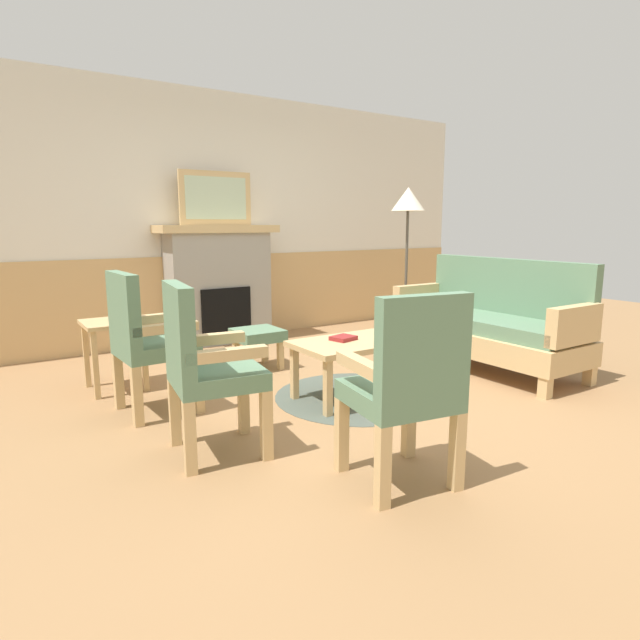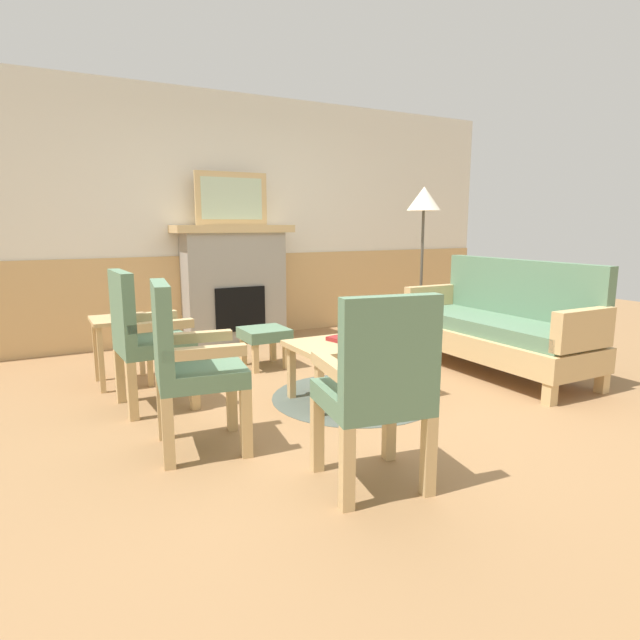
{
  "view_description": "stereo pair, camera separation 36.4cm",
  "coord_description": "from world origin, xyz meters",
  "px_view_note": "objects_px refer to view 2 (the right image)",
  "views": [
    {
      "loc": [
        -2.25,
        -3.04,
        1.29
      ],
      "look_at": [
        0.0,
        0.35,
        0.55
      ],
      "focal_mm": 29.7,
      "sensor_mm": 36.0,
      "label": 1
    },
    {
      "loc": [
        -1.94,
        -3.23,
        1.29
      ],
      "look_at": [
        0.0,
        0.35,
        0.55
      ],
      "focal_mm": 29.7,
      "sensor_mm": 36.0,
      "label": 2
    }
  ],
  "objects_px": {
    "book_on_table": "(341,338)",
    "coffee_table": "(355,348)",
    "armchair_front_left": "(378,384)",
    "side_table": "(121,332)",
    "armchair_near_fireplace": "(143,333)",
    "framed_picture": "(232,199)",
    "couch": "(498,327)",
    "floor_lamp_by_couch": "(424,209)",
    "armchair_by_window_left": "(187,359)",
    "fireplace": "(234,283)",
    "footstool": "(264,336)"
  },
  "relations": [
    {
      "from": "book_on_table",
      "to": "coffee_table",
      "type": "bearing_deg",
      "value": -30.66
    },
    {
      "from": "armchair_front_left",
      "to": "side_table",
      "type": "relative_size",
      "value": 1.78
    },
    {
      "from": "coffee_table",
      "to": "armchair_near_fireplace",
      "type": "bearing_deg",
      "value": 159.71
    },
    {
      "from": "framed_picture",
      "to": "armchair_near_fireplace",
      "type": "distance_m",
      "value": 2.46
    },
    {
      "from": "couch",
      "to": "armchair_near_fireplace",
      "type": "relative_size",
      "value": 1.84
    },
    {
      "from": "floor_lamp_by_couch",
      "to": "side_table",
      "type": "bearing_deg",
      "value": -178.89
    },
    {
      "from": "armchair_by_window_left",
      "to": "floor_lamp_by_couch",
      "type": "bearing_deg",
      "value": 28.38
    },
    {
      "from": "armchair_front_left",
      "to": "coffee_table",
      "type": "bearing_deg",
      "value": 62.21
    },
    {
      "from": "fireplace",
      "to": "framed_picture",
      "type": "bearing_deg",
      "value": 90.0
    },
    {
      "from": "book_on_table",
      "to": "armchair_front_left",
      "type": "distance_m",
      "value": 1.41
    },
    {
      "from": "floor_lamp_by_couch",
      "to": "armchair_near_fireplace",
      "type": "bearing_deg",
      "value": -166.34
    },
    {
      "from": "armchair_near_fireplace",
      "to": "armchair_front_left",
      "type": "relative_size",
      "value": 1.0
    },
    {
      "from": "side_table",
      "to": "armchair_near_fireplace",
      "type": "bearing_deg",
      "value": -85.19
    },
    {
      "from": "framed_picture",
      "to": "armchair_by_window_left",
      "type": "height_order",
      "value": "framed_picture"
    },
    {
      "from": "fireplace",
      "to": "side_table",
      "type": "distance_m",
      "value": 1.79
    },
    {
      "from": "coffee_table",
      "to": "floor_lamp_by_couch",
      "type": "distance_m",
      "value": 2.33
    },
    {
      "from": "framed_picture",
      "to": "coffee_table",
      "type": "height_order",
      "value": "framed_picture"
    },
    {
      "from": "armchair_by_window_left",
      "to": "side_table",
      "type": "xyz_separation_m",
      "value": [
        -0.14,
        1.55,
        -0.1
      ]
    },
    {
      "from": "footstool",
      "to": "floor_lamp_by_couch",
      "type": "relative_size",
      "value": 0.24
    },
    {
      "from": "fireplace",
      "to": "armchair_near_fireplace",
      "type": "bearing_deg",
      "value": -125.73
    },
    {
      "from": "book_on_table",
      "to": "side_table",
      "type": "height_order",
      "value": "side_table"
    },
    {
      "from": "armchair_front_left",
      "to": "floor_lamp_by_couch",
      "type": "bearing_deg",
      "value": 47.51
    },
    {
      "from": "coffee_table",
      "to": "armchair_by_window_left",
      "type": "relative_size",
      "value": 0.98
    },
    {
      "from": "armchair_near_fireplace",
      "to": "armchair_by_window_left",
      "type": "xyz_separation_m",
      "value": [
        0.09,
        -0.86,
        0.0
      ]
    },
    {
      "from": "coffee_table",
      "to": "footstool",
      "type": "relative_size",
      "value": 2.4
    },
    {
      "from": "floor_lamp_by_couch",
      "to": "footstool",
      "type": "bearing_deg",
      "value": -176.03
    },
    {
      "from": "fireplace",
      "to": "footstool",
      "type": "bearing_deg",
      "value": -96.93
    },
    {
      "from": "armchair_by_window_left",
      "to": "framed_picture",
      "type": "bearing_deg",
      "value": 65.49
    },
    {
      "from": "fireplace",
      "to": "book_on_table",
      "type": "bearing_deg",
      "value": -89.55
    },
    {
      "from": "couch",
      "to": "side_table",
      "type": "height_order",
      "value": "couch"
    },
    {
      "from": "armchair_by_window_left",
      "to": "side_table",
      "type": "relative_size",
      "value": 1.78
    },
    {
      "from": "fireplace",
      "to": "framed_picture",
      "type": "relative_size",
      "value": 1.62
    },
    {
      "from": "armchair_front_left",
      "to": "book_on_table",
      "type": "bearing_deg",
      "value": 66.6
    },
    {
      "from": "framed_picture",
      "to": "armchair_by_window_left",
      "type": "xyz_separation_m",
      "value": [
        -1.22,
        -2.68,
        -1.02
      ]
    },
    {
      "from": "framed_picture",
      "to": "armchair_near_fireplace",
      "type": "height_order",
      "value": "framed_picture"
    },
    {
      "from": "framed_picture",
      "to": "footstool",
      "type": "distance_m",
      "value": 1.76
    },
    {
      "from": "footstool",
      "to": "armchair_near_fireplace",
      "type": "distance_m",
      "value": 1.34
    },
    {
      "from": "fireplace",
      "to": "side_table",
      "type": "xyz_separation_m",
      "value": [
        -1.36,
        -1.13,
        -0.22
      ]
    },
    {
      "from": "framed_picture",
      "to": "couch",
      "type": "xyz_separation_m",
      "value": [
        1.61,
        -2.31,
        -1.16
      ]
    },
    {
      "from": "fireplace",
      "to": "armchair_by_window_left",
      "type": "bearing_deg",
      "value": -114.51
    },
    {
      "from": "armchair_near_fireplace",
      "to": "book_on_table",
      "type": "bearing_deg",
      "value": -19.5
    },
    {
      "from": "armchair_by_window_left",
      "to": "coffee_table",
      "type": "bearing_deg",
      "value": 14.26
    },
    {
      "from": "fireplace",
      "to": "coffee_table",
      "type": "height_order",
      "value": "fireplace"
    },
    {
      "from": "fireplace",
      "to": "armchair_near_fireplace",
      "type": "distance_m",
      "value": 2.24
    },
    {
      "from": "fireplace",
      "to": "coffee_table",
      "type": "distance_m",
      "value": 2.36
    },
    {
      "from": "couch",
      "to": "armchair_front_left",
      "type": "distance_m",
      "value": 2.5
    },
    {
      "from": "couch",
      "to": "side_table",
      "type": "xyz_separation_m",
      "value": [
        -2.98,
        1.18,
        0.04
      ]
    },
    {
      "from": "book_on_table",
      "to": "footstool",
      "type": "xyz_separation_m",
      "value": [
        -0.16,
        1.08,
        -0.17
      ]
    },
    {
      "from": "couch",
      "to": "side_table",
      "type": "distance_m",
      "value": 3.2
    },
    {
      "from": "fireplace",
      "to": "coffee_table",
      "type": "xyz_separation_m",
      "value": [
        0.11,
        -2.34,
        -0.27
      ]
    }
  ]
}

